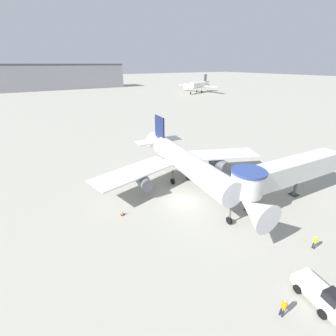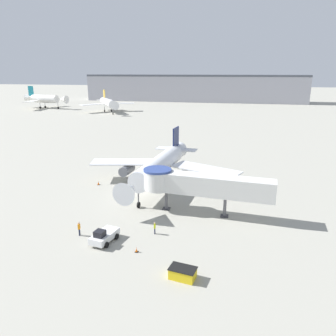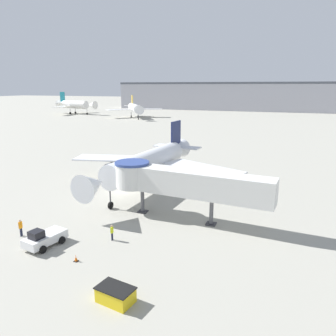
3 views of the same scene
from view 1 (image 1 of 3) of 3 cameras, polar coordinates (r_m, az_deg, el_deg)
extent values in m
plane|color=#9E9B8E|center=(31.75, 4.16, -8.31)|extent=(800.00, 800.00, 0.00)
cylinder|color=silver|center=(32.95, 5.43, 0.83)|extent=(4.96, 19.13, 3.28)
cone|color=silver|center=(24.61, 21.11, -10.00)|extent=(3.59, 3.88, 3.28)
cone|color=silver|center=(41.68, -2.23, 6.18)|extent=(3.70, 5.19, 3.28)
cube|color=silver|center=(32.29, -8.74, -1.01)|extent=(12.88, 7.00, 0.22)
cube|color=silver|center=(39.27, 13.20, 3.43)|extent=(12.95, 8.83, 0.22)
cube|color=#141E4C|center=(40.60, -2.15, 10.02)|extent=(0.56, 3.57, 4.26)
cube|color=silver|center=(41.71, -2.38, 7.02)|extent=(8.49, 3.23, 0.18)
cylinder|color=#565960|center=(32.14, -6.34, -3.30)|extent=(2.11, 3.71, 1.80)
cylinder|color=#565960|center=(38.34, 12.92, 1.05)|extent=(2.11, 3.71, 1.80)
cylinder|color=#4C4C51|center=(27.83, 15.49, -11.18)|extent=(0.18, 0.18, 1.88)
cylinder|color=black|center=(28.38, 15.27, -12.72)|extent=(0.34, 0.92, 0.90)
cylinder|color=#4C4C51|center=(35.24, 1.21, -2.02)|extent=(0.22, 0.22, 1.88)
cylinder|color=black|center=(35.68, 1.20, -3.37)|extent=(0.48, 0.93, 0.90)
cylinder|color=#4C4C51|center=(36.57, 5.31, -1.08)|extent=(0.22, 0.22, 1.88)
cylinder|color=black|center=(36.99, 5.25, -2.39)|extent=(0.48, 0.93, 0.90)
cube|color=silver|center=(34.59, 29.18, -0.37)|extent=(16.78, 3.96, 2.80)
cylinder|color=silver|center=(28.47, 19.44, -3.65)|extent=(3.90, 3.90, 2.80)
cylinder|color=navy|center=(27.80, 19.89, -0.84)|extent=(4.10, 4.10, 0.30)
cylinder|color=#56565B|center=(30.77, 20.43, -7.85)|extent=(0.44, 0.44, 3.03)
cube|color=#333338|center=(31.55, 20.04, -10.08)|extent=(1.10, 1.10, 0.12)
cylinder|color=#56565B|center=(37.08, 29.74, -3.94)|extent=(0.44, 0.44, 3.03)
cube|color=#333338|center=(37.73, 29.28, -5.89)|extent=(1.10, 1.10, 0.12)
cube|color=silver|center=(23.83, 34.10, -24.87)|extent=(2.61, 4.29, 0.80)
cube|color=black|center=(23.06, 36.50, -24.85)|extent=(1.33, 1.31, 0.72)
cylinder|color=black|center=(23.19, 34.61, -28.21)|extent=(0.43, 0.75, 0.71)
cylinder|color=black|center=(23.84, 30.07, -25.05)|extent=(0.43, 0.75, 0.71)
cylinder|color=black|center=(25.07, 33.17, -23.00)|extent=(0.43, 0.75, 0.71)
cube|color=black|center=(29.59, -11.42, -11.55)|extent=(0.45, 0.45, 0.04)
cone|color=orange|center=(29.37, -11.48, -10.97)|extent=(0.31, 0.31, 0.70)
cylinder|color=white|center=(29.33, -11.50, -10.84)|extent=(0.17, 0.17, 0.08)
cylinder|color=#1E2338|center=(28.69, 33.19, -16.23)|extent=(0.11, 0.11, 0.78)
cylinder|color=#1E2338|center=(28.73, 32.90, -16.09)|extent=(0.11, 0.11, 0.78)
cube|color=#D1E019|center=(28.30, 33.39, -15.07)|extent=(0.18, 0.31, 0.62)
sphere|color=tan|center=(28.06, 33.59, -14.41)|extent=(0.21, 0.21, 0.21)
cylinder|color=#1E2338|center=(21.83, 26.70, -29.70)|extent=(0.13, 0.13, 0.88)
cylinder|color=#1E2338|center=(21.80, 27.17, -29.94)|extent=(0.13, 0.13, 0.88)
cube|color=orange|center=(21.21, 27.40, -28.55)|extent=(0.22, 0.36, 0.69)
sphere|color=tan|center=(20.85, 27.68, -27.76)|extent=(0.24, 0.24, 0.24)
cylinder|color=white|center=(156.82, 7.62, 20.19)|extent=(17.08, 9.85, 3.97)
cone|color=white|center=(146.41, 5.09, 19.97)|extent=(5.52, 5.30, 3.97)
cone|color=white|center=(165.36, 9.42, 20.32)|extent=(7.00, 5.88, 3.97)
cube|color=white|center=(163.47, 5.30, 20.23)|extent=(11.79, 13.00, 0.22)
cube|color=white|center=(155.10, 11.04, 19.66)|extent=(5.14, 13.51, 0.22)
cube|color=slate|center=(164.87, 9.46, 21.55)|extent=(3.37, 1.52, 5.16)
cube|color=white|center=(165.57, 9.49, 20.56)|extent=(5.60, 9.30, 0.18)
cylinder|color=#4C4C51|center=(149.62, 5.79, 18.85)|extent=(0.18, 0.18, 2.28)
cylinder|color=black|center=(149.74, 5.77, 18.41)|extent=(1.12, 0.65, 1.10)
cylinder|color=#4C4C51|center=(159.79, 7.36, 19.16)|extent=(0.22, 0.22, 2.28)
cylinder|color=black|center=(159.91, 7.34, 18.75)|extent=(1.17, 0.78, 1.10)
cylinder|color=#4C4C51|center=(158.05, 8.55, 19.03)|extent=(0.22, 0.22, 2.28)
cylinder|color=black|center=(158.17, 8.52, 18.62)|extent=(1.17, 0.78, 1.10)
cube|color=#A8A8B2|center=(196.56, -33.76, 18.39)|extent=(144.48, 21.99, 16.17)
cube|color=#4C515B|center=(196.34, -34.39, 20.85)|extent=(144.48, 22.43, 1.20)
camera|label=2|loc=(43.12, 101.09, -1.57)|focal=35.00mm
camera|label=3|loc=(42.15, 84.02, -1.07)|focal=35.00mm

